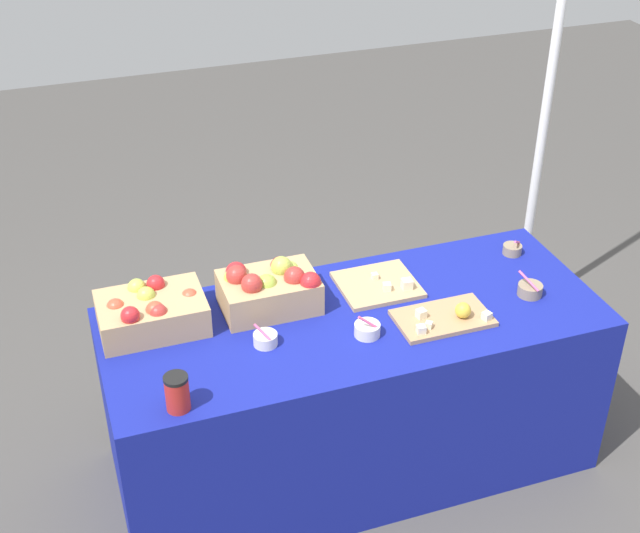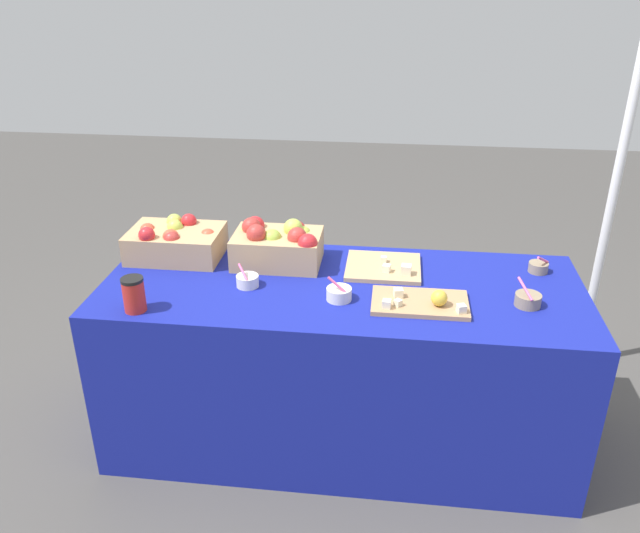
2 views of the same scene
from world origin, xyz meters
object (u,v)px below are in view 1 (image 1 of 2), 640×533
Objects in this scene: cutting_board_back at (379,285)px; sample_bowl_extra at (530,290)px; apple_crate_middle at (269,287)px; sample_bowl_far at (512,249)px; cutting_board_front at (445,317)px; sample_bowl_mid at (367,330)px; apple_crate_left at (151,311)px; coffee_cup at (177,393)px; tent_pole at (542,138)px; sample_bowl_near at (265,339)px.

cutting_board_back is 2.95× the size of sample_bowl_extra.
apple_crate_middle is 1.08m from sample_bowl_far.
sample_bowl_extra reaches higher than sample_bowl_far.
apple_crate_middle reaches higher than cutting_board_front.
sample_bowl_mid is (0.28, -0.30, -0.06)m from apple_crate_middle.
sample_bowl_far is at bearing 1.14° from apple_crate_left.
cutting_board_back is 2.32× the size of coffee_cup.
cutting_board_front is at bearing -144.23° from sample_bowl_far.
tent_pole is (1.03, 0.54, 0.25)m from cutting_board_back.
sample_bowl_mid is at bearing 177.93° from cutting_board_front.
sample_bowl_far is at bearing 72.85° from sample_bowl_extra.
sample_bowl_far is at bearing 18.43° from coffee_cup.
coffee_cup is at bearing -171.23° from cutting_board_front.
apple_crate_middle is at bearing 133.85° from sample_bowl_mid.
apple_crate_middle is at bearing 46.43° from coffee_cup.
sample_bowl_near is at bearing -166.98° from sample_bowl_far.
tent_pole is (1.56, 0.76, 0.24)m from sample_bowl_near.
cutting_board_back is at bearing -1.46° from apple_crate_left.
cutting_board_front is 1.17× the size of cutting_board_back.
coffee_cup reaches higher than sample_bowl_near.
sample_bowl_extra is (-0.09, -0.30, 0.00)m from sample_bowl_far.
apple_crate_middle reaches higher than coffee_cup.
apple_crate_middle reaches higher than cutting_board_back.
apple_crate_middle is 0.67m from cutting_board_front.
cutting_board_front is 3.44× the size of sample_bowl_extra.
apple_crate_left is 2.95× the size of coffee_cup.
tent_pole reaches higher than cutting_board_front.
sample_bowl_mid is 0.98× the size of sample_bowl_extra.
sample_bowl_extra is 0.05× the size of tent_pole.
apple_crate_left is 0.48m from coffee_cup.
cutting_board_back is at bearing 26.96° from coffee_cup.
sample_bowl_near is 0.69× the size of coffee_cup.
tent_pole is (0.88, 0.84, 0.25)m from cutting_board_front.
sample_bowl_extra is at bearing -122.02° from tent_pole.
sample_bowl_far is 0.31m from sample_bowl_extra.
sample_bowl_mid is at bearing -10.54° from sample_bowl_near.
apple_crate_left is 0.44m from sample_bowl_near.
cutting_board_front is 0.18× the size of tent_pole.
coffee_cup is (-1.52, -0.51, 0.04)m from sample_bowl_far.
cutting_board_front is at bearing -63.26° from cutting_board_back.
apple_crate_middle is 4.01× the size of sample_bowl_near.
apple_crate_middle is at bearing 165.35° from sample_bowl_extra.
tent_pole is (1.19, 0.83, 0.24)m from sample_bowl_mid.
coffee_cup is at bearing -166.75° from sample_bowl_mid.
sample_bowl_mid is 0.05× the size of tent_pole.
sample_bowl_near is at bearing -154.04° from tent_pole.
sample_bowl_mid is at bearing -145.30° from tent_pole.
apple_crate_left is 1.07× the size of apple_crate_middle.
sample_bowl_mid is 1.47m from tent_pole.
apple_crate_left is at bearing 157.32° from sample_bowl_mid.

